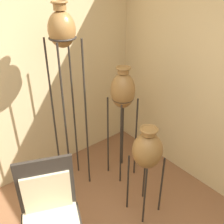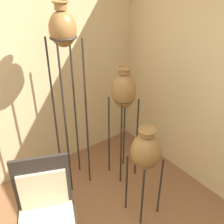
{
  "view_description": "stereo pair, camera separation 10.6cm",
  "coord_description": "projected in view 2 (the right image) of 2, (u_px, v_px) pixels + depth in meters",
  "views": [
    {
      "loc": [
        -0.51,
        -0.78,
        2.39
      ],
      "look_at": [
        0.99,
        1.07,
        1.05
      ],
      "focal_mm": 42.0,
      "sensor_mm": 36.0,
      "label": 1
    },
    {
      "loc": [
        -0.43,
        -0.85,
        2.39
      ],
      "look_at": [
        0.99,
        1.07,
        1.05
      ],
      "focal_mm": 42.0,
      "sensor_mm": 36.0,
      "label": 2
    }
  ],
  "objects": [
    {
      "name": "vase_stand_tall",
      "position": [
        63.0,
        39.0,
        2.47
      ],
      "size": [
        0.28,
        0.28,
        2.11
      ],
      "color": "#28231E",
      "rests_on": "ground_plane"
    },
    {
      "name": "vase_stand_short",
      "position": [
        146.0,
        152.0,
        2.53
      ],
      "size": [
        0.3,
        0.3,
        1.07
      ],
      "color": "#28231E",
      "rests_on": "ground_plane"
    },
    {
      "name": "chair",
      "position": [
        46.0,
        211.0,
        2.15
      ],
      "size": [
        0.63,
        0.62,
        1.08
      ],
      "rotation": [
        0.0,
        0.0,
        -0.4
      ],
      "color": "#28231E",
      "rests_on": "ground_plane"
    },
    {
      "name": "vase_stand_medium",
      "position": [
        124.0,
        93.0,
        2.89
      ],
      "size": [
        0.27,
        0.27,
        1.45
      ],
      "color": "#28231E",
      "rests_on": "ground_plane"
    }
  ]
}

